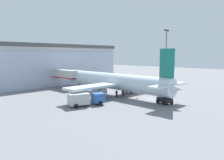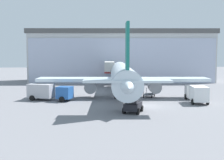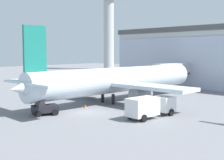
% 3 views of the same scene
% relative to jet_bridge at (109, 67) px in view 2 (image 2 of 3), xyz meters
% --- Properties ---
extents(ground, '(240.00, 240.00, 0.00)m').
position_rel_jet_bridge_xyz_m(ground, '(3.82, -29.32, -4.28)').
color(ground, slate).
extents(terminal_building, '(49.43, 15.40, 13.77)m').
position_rel_jet_bridge_xyz_m(terminal_building, '(3.81, 10.17, 2.61)').
color(terminal_building, '#B6B6B6').
rests_on(terminal_building, ground).
extents(jet_bridge, '(2.94, 13.00, 5.65)m').
position_rel_jet_bridge_xyz_m(jet_bridge, '(0.00, 0.00, 0.00)').
color(jet_bridge, beige).
rests_on(jet_bridge, ground).
extents(airplane, '(29.09, 37.70, 11.51)m').
position_rel_jet_bridge_xyz_m(airplane, '(1.13, -20.06, -0.71)').
color(airplane, silver).
rests_on(airplane, ground).
extents(catering_truck, '(7.61, 4.53, 2.65)m').
position_rel_jet_bridge_xyz_m(catering_truck, '(-11.24, -23.16, -2.81)').
color(catering_truck, '#2659A5').
rests_on(catering_truck, ground).
extents(fuel_truck, '(3.09, 7.48, 2.65)m').
position_rel_jet_bridge_xyz_m(fuel_truck, '(12.12, -26.46, -2.81)').
color(fuel_truck, silver).
rests_on(fuel_truck, ground).
extents(baggage_cart, '(2.56, 3.20, 1.50)m').
position_rel_jet_bridge_xyz_m(baggage_cart, '(5.71, -20.61, -3.77)').
color(baggage_cart, slate).
rests_on(baggage_cart, ground).
extents(pushback_tug, '(3.09, 3.63, 2.30)m').
position_rel_jet_bridge_xyz_m(pushback_tug, '(1.01, -34.36, -3.30)').
color(pushback_tug, black).
rests_on(pushback_tug, ground).
extents(safety_cone_nose, '(0.36, 0.36, 0.55)m').
position_rel_jet_bridge_xyz_m(safety_cone_nose, '(1.14, -27.23, -4.00)').
color(safety_cone_nose, orange).
rests_on(safety_cone_nose, ground).
extents(safety_cone_wingtip, '(0.36, 0.36, 0.55)m').
position_rel_jet_bridge_xyz_m(safety_cone_wingtip, '(-12.12, -21.02, -4.00)').
color(safety_cone_wingtip, orange).
rests_on(safety_cone_wingtip, ground).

